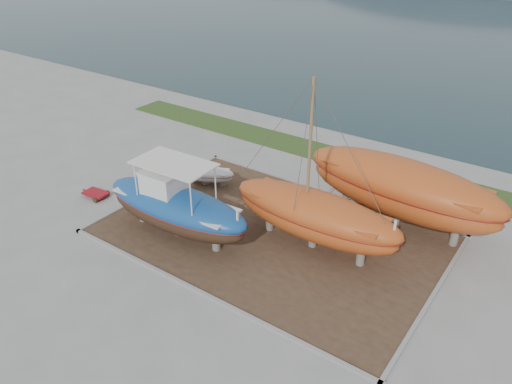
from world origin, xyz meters
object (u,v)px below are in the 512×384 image
Objects in this scene: blue_caique at (175,200)px; orange_bare_hull at (400,194)px; white_dinghy at (205,175)px; orange_sailboat at (317,169)px; red_trailer at (96,195)px.

blue_caique is 0.79× the size of orange_bare_hull.
white_dinghy is (-2.71, 5.54, -1.64)m from blue_caique.
orange_bare_hull is (2.80, 4.79, -2.68)m from orange_sailboat.
orange_sailboat reaches higher than red_trailer.
white_dinghy is at bearing -163.05° from orange_bare_hull.
orange_sailboat is at bearing -34.46° from white_dinghy.
blue_caique reaches higher than white_dinghy.
red_trailer is (-4.58, -5.39, -0.49)m from white_dinghy.
orange_sailboat is at bearing 24.48° from blue_caique.
red_trailer is at bearing 176.38° from blue_caique.
orange_sailboat is 6.17m from orange_bare_hull.
orange_sailboat is 4.13× the size of red_trailer.
orange_bare_hull is at bearing 21.27° from red_trailer.
orange_sailboat reaches higher than blue_caique.
white_dinghy is 7.08m from red_trailer.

